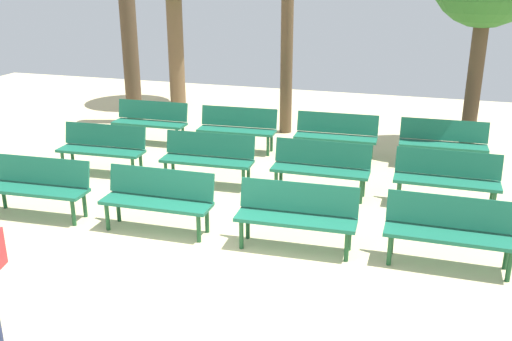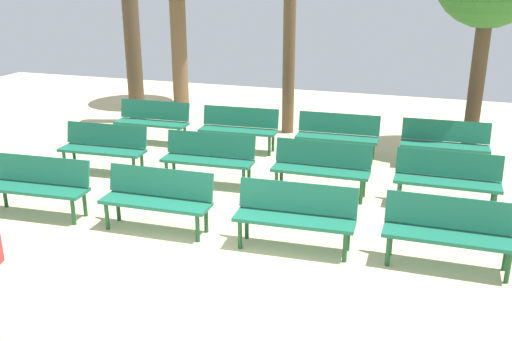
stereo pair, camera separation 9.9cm
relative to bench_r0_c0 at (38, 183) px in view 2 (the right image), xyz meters
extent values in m
plane|color=beige|center=(3.00, -1.49, -0.50)|extent=(24.00, 24.00, 0.00)
cube|color=#19664C|center=(0.00, -0.08, -0.07)|extent=(1.62, 0.53, 0.05)
cube|color=#19664C|center=(-0.01, 0.12, 0.17)|extent=(1.60, 0.21, 0.40)
cylinder|color=#194C28|center=(0.71, -0.20, -0.30)|extent=(0.06, 0.06, 0.40)
cylinder|color=#194C28|center=(-0.70, 0.04, -0.30)|extent=(0.06, 0.06, 0.40)
cylinder|color=#194C28|center=(0.69, 0.12, -0.30)|extent=(0.06, 0.06, 0.40)
cube|color=#19664C|center=(1.96, -0.01, -0.07)|extent=(1.61, 0.47, 0.05)
cube|color=#19664C|center=(1.96, 0.19, 0.17)|extent=(1.60, 0.15, 0.40)
cylinder|color=#194C28|center=(1.27, -0.18, -0.30)|extent=(0.06, 0.06, 0.40)
cylinder|color=#194C28|center=(2.67, -0.16, -0.30)|extent=(0.06, 0.06, 0.40)
cylinder|color=#194C28|center=(1.26, 0.14, -0.30)|extent=(0.06, 0.06, 0.40)
cylinder|color=#194C28|center=(2.66, 0.16, -0.30)|extent=(0.06, 0.06, 0.40)
cube|color=#19664C|center=(3.98, 0.02, -0.07)|extent=(1.62, 0.51, 0.05)
cube|color=#19664C|center=(3.97, 0.22, 0.17)|extent=(1.60, 0.19, 0.40)
cylinder|color=#194C28|center=(3.29, -0.17, -0.30)|extent=(0.06, 0.06, 0.40)
cylinder|color=#194C28|center=(4.68, -0.11, -0.30)|extent=(0.06, 0.06, 0.40)
cylinder|color=#194C28|center=(3.27, 0.15, -0.30)|extent=(0.06, 0.06, 0.40)
cylinder|color=#194C28|center=(4.67, 0.21, -0.30)|extent=(0.06, 0.06, 0.40)
cube|color=#19664C|center=(5.92, 0.12, -0.07)|extent=(1.60, 0.45, 0.05)
cube|color=#19664C|center=(5.92, 0.32, 0.17)|extent=(1.60, 0.13, 0.40)
cylinder|color=#194C28|center=(5.22, -0.04, -0.30)|extent=(0.06, 0.06, 0.40)
cylinder|color=#194C28|center=(6.62, -0.04, -0.30)|extent=(0.06, 0.06, 0.40)
cylinder|color=#194C28|center=(5.22, 0.28, -0.30)|extent=(0.06, 0.06, 0.40)
cylinder|color=#194C28|center=(6.62, 0.28, -0.30)|extent=(0.06, 0.06, 0.40)
cube|color=#19664C|center=(-0.11, 1.92, -0.07)|extent=(1.62, 0.51, 0.05)
cube|color=#19664C|center=(-0.12, 2.12, 0.17)|extent=(1.60, 0.20, 0.40)
cylinder|color=#194C28|center=(-0.80, 1.73, -0.30)|extent=(0.06, 0.06, 0.40)
cylinder|color=#194C28|center=(0.60, 1.79, -0.30)|extent=(0.06, 0.06, 0.40)
cylinder|color=#194C28|center=(-0.82, 2.05, -0.30)|extent=(0.06, 0.06, 0.40)
cylinder|color=#194C28|center=(0.58, 2.11, -0.30)|extent=(0.06, 0.06, 0.40)
cube|color=#19664C|center=(1.95, 1.95, -0.07)|extent=(1.62, 0.51, 0.05)
cube|color=#19664C|center=(1.94, 2.15, 0.17)|extent=(1.60, 0.19, 0.40)
cylinder|color=#194C28|center=(1.26, 1.76, -0.30)|extent=(0.06, 0.06, 0.40)
cylinder|color=#194C28|center=(2.65, 1.82, -0.30)|extent=(0.06, 0.06, 0.40)
cylinder|color=#194C28|center=(1.24, 2.08, -0.30)|extent=(0.06, 0.06, 0.40)
cylinder|color=#194C28|center=(2.64, 2.14, -0.30)|extent=(0.06, 0.06, 0.40)
cube|color=#19664C|center=(3.91, 2.03, -0.07)|extent=(1.60, 0.45, 0.05)
cube|color=#19664C|center=(3.91, 2.23, 0.17)|extent=(1.60, 0.13, 0.40)
cylinder|color=#194C28|center=(3.21, 1.87, -0.30)|extent=(0.06, 0.06, 0.40)
cylinder|color=#194C28|center=(4.61, 1.88, -0.30)|extent=(0.06, 0.06, 0.40)
cylinder|color=#194C28|center=(3.21, 2.19, -0.30)|extent=(0.06, 0.06, 0.40)
cylinder|color=#194C28|center=(4.61, 2.20, -0.30)|extent=(0.06, 0.06, 0.40)
cube|color=#19664C|center=(5.89, 2.10, -0.07)|extent=(1.60, 0.45, 0.05)
cube|color=#19664C|center=(5.89, 2.30, 0.17)|extent=(1.60, 0.13, 0.40)
cylinder|color=#194C28|center=(5.19, 1.94, -0.30)|extent=(0.06, 0.06, 0.40)
cylinder|color=#194C28|center=(6.59, 1.94, -0.30)|extent=(0.06, 0.06, 0.40)
cylinder|color=#194C28|center=(5.19, 2.26, -0.30)|extent=(0.06, 0.06, 0.40)
cylinder|color=#194C28|center=(6.59, 2.26, -0.30)|extent=(0.06, 0.06, 0.40)
cube|color=#19664C|center=(-0.17, 3.95, -0.07)|extent=(1.61, 0.47, 0.05)
cube|color=#19664C|center=(-0.18, 4.15, 0.17)|extent=(1.60, 0.16, 0.40)
cylinder|color=#194C28|center=(-0.87, 3.77, -0.30)|extent=(0.06, 0.06, 0.40)
cylinder|color=#194C28|center=(0.53, 3.80, -0.30)|extent=(0.06, 0.06, 0.40)
cylinder|color=#194C28|center=(-0.88, 4.09, -0.30)|extent=(0.06, 0.06, 0.40)
cylinder|color=#194C28|center=(0.52, 4.12, -0.30)|extent=(0.06, 0.06, 0.40)
cube|color=#19664C|center=(1.80, 3.95, -0.07)|extent=(1.62, 0.52, 0.05)
cube|color=#19664C|center=(1.79, 4.15, 0.17)|extent=(1.60, 0.20, 0.40)
cylinder|color=#194C28|center=(1.11, 3.75, -0.30)|extent=(0.06, 0.06, 0.40)
cylinder|color=#194C28|center=(2.51, 3.82, -0.30)|extent=(0.06, 0.06, 0.40)
cylinder|color=#194C28|center=(1.09, 4.07, -0.30)|extent=(0.06, 0.06, 0.40)
cylinder|color=#194C28|center=(2.49, 4.14, -0.30)|extent=(0.06, 0.06, 0.40)
cube|color=#19664C|center=(3.82, 4.04, -0.07)|extent=(1.61, 0.49, 0.05)
cube|color=#19664C|center=(3.81, 4.24, 0.17)|extent=(1.60, 0.17, 0.40)
cylinder|color=#194C28|center=(3.12, 3.86, -0.30)|extent=(0.06, 0.06, 0.40)
cylinder|color=#194C28|center=(4.52, 3.90, -0.30)|extent=(0.06, 0.06, 0.40)
cylinder|color=#194C28|center=(3.11, 4.18, -0.30)|extent=(0.06, 0.06, 0.40)
cylinder|color=#194C28|center=(4.51, 4.22, -0.30)|extent=(0.06, 0.06, 0.40)
cube|color=#19664C|center=(5.83, 4.12, -0.07)|extent=(1.61, 0.49, 0.05)
cube|color=#19664C|center=(5.83, 4.32, 0.17)|extent=(1.60, 0.17, 0.40)
cylinder|color=#194C28|center=(5.14, 3.94, -0.30)|extent=(0.06, 0.06, 0.40)
cylinder|color=#194C28|center=(6.54, 3.98, -0.30)|extent=(0.06, 0.06, 0.40)
cylinder|color=#194C28|center=(5.13, 4.26, -0.30)|extent=(0.06, 0.06, 0.40)
cylinder|color=#194C28|center=(6.53, 4.30, -0.30)|extent=(0.06, 0.06, 0.40)
cylinder|color=#4C3A28|center=(6.33, 5.51, 0.94)|extent=(0.30, 0.30, 2.88)
cylinder|color=brown|center=(-1.24, 7.73, 1.11)|extent=(0.43, 0.43, 3.23)
cylinder|color=#4C3A28|center=(-1.37, 5.48, 1.22)|extent=(0.38, 0.38, 3.44)
cylinder|color=brown|center=(2.40, 5.67, 1.00)|extent=(0.27, 0.27, 3.01)
camera|label=1|loc=(5.51, -6.71, 3.05)|focal=40.13mm
camera|label=2|loc=(5.61, -6.68, 3.05)|focal=40.13mm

